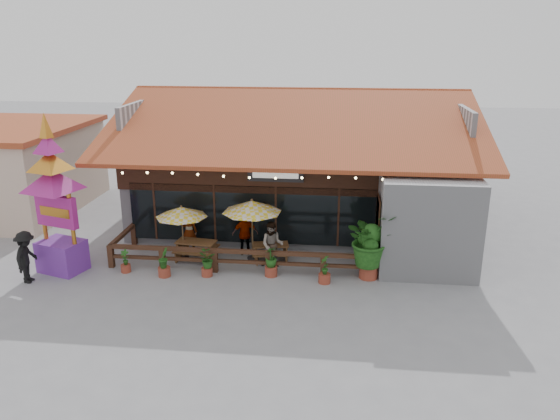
# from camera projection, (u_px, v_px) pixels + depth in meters

# --- Properties ---
(ground) EXTENTS (100.00, 100.00, 0.00)m
(ground) POSITION_uv_depth(u_px,v_px,m) (283.00, 269.00, 20.52)
(ground) COLOR gray
(ground) RESTS_ON ground
(restaurant_building) EXTENTS (15.50, 14.73, 6.09)m
(restaurant_building) POSITION_uv_depth(u_px,v_px,m) (303.00, 171.00, 26.07)
(restaurant_building) COLOR #BCBCC1
(restaurant_building) RESTS_ON ground
(patio_railing) EXTENTS (10.00, 2.60, 0.92)m
(patio_railing) POSITION_uv_depth(u_px,v_px,m) (223.00, 254.00, 20.31)
(patio_railing) COLOR #482919
(patio_railing) RESTS_ON ground
(umbrella_left) EXTENTS (2.27, 2.27, 2.16)m
(umbrella_left) POSITION_uv_depth(u_px,v_px,m) (181.00, 212.00, 21.06)
(umbrella_left) COLOR brown
(umbrella_left) RESTS_ON ground
(umbrella_right) EXTENTS (2.90, 2.90, 2.47)m
(umbrella_right) POSITION_uv_depth(u_px,v_px,m) (252.00, 207.00, 20.83)
(umbrella_right) COLOR brown
(umbrella_right) RESTS_ON ground
(picnic_table_left) EXTENTS (1.69, 1.51, 0.73)m
(picnic_table_left) POSITION_uv_depth(u_px,v_px,m) (196.00, 247.00, 21.35)
(picnic_table_left) COLOR brown
(picnic_table_left) RESTS_ON ground
(picnic_table_right) EXTENTS (1.56, 1.41, 0.66)m
(picnic_table_right) POSITION_uv_depth(u_px,v_px,m) (271.00, 249.00, 21.26)
(picnic_table_right) COLOR brown
(picnic_table_right) RESTS_ON ground
(thai_sign_tower) EXTENTS (2.92, 2.92, 6.32)m
(thai_sign_tower) POSITION_uv_depth(u_px,v_px,m) (53.00, 184.00, 19.41)
(thai_sign_tower) COLOR #6C2A9C
(thai_sign_tower) RESTS_ON ground
(tropical_plant) EXTENTS (2.38, 2.31, 2.51)m
(tropical_plant) POSITION_uv_depth(u_px,v_px,m) (370.00, 241.00, 19.37)
(tropical_plant) COLOR brown
(tropical_plant) RESTS_ON ground
(diner_a) EXTENTS (0.66, 0.44, 1.79)m
(diner_a) POSITION_uv_depth(u_px,v_px,m) (189.00, 231.00, 21.85)
(diner_a) COLOR #371D11
(diner_a) RESTS_ON ground
(diner_b) EXTENTS (0.89, 0.71, 1.77)m
(diner_b) POSITION_uv_depth(u_px,v_px,m) (272.00, 245.00, 20.50)
(diner_b) COLOR #371D11
(diner_b) RESTS_ON ground
(diner_c) EXTENTS (1.09, 0.63, 1.76)m
(diner_c) POSITION_uv_depth(u_px,v_px,m) (245.00, 234.00, 21.66)
(diner_c) COLOR #371D11
(diner_c) RESTS_ON ground
(pedestrian) EXTENTS (0.82, 1.29, 1.90)m
(pedestrian) POSITION_uv_depth(u_px,v_px,m) (26.00, 257.00, 19.21)
(pedestrian) COLOR black
(pedestrian) RESTS_ON ground
(planter_a) EXTENTS (0.36, 0.36, 0.89)m
(planter_a) POSITION_uv_depth(u_px,v_px,m) (125.00, 263.00, 20.18)
(planter_a) COLOR brown
(planter_a) RESTS_ON ground
(planter_b) EXTENTS (0.45, 0.45, 1.10)m
(planter_b) POSITION_uv_depth(u_px,v_px,m) (164.00, 264.00, 19.78)
(planter_b) COLOR brown
(planter_b) RESTS_ON ground
(planter_c) EXTENTS (0.67, 0.61, 0.98)m
(planter_c) POSITION_uv_depth(u_px,v_px,m) (207.00, 262.00, 19.79)
(planter_c) COLOR brown
(planter_c) RESTS_ON ground
(planter_d) EXTENTS (0.60, 0.60, 1.13)m
(planter_d) POSITION_uv_depth(u_px,v_px,m) (271.00, 262.00, 19.80)
(planter_d) COLOR brown
(planter_d) RESTS_ON ground
(planter_e) EXTENTS (0.43, 0.43, 1.05)m
(planter_e) POSITION_uv_depth(u_px,v_px,m) (325.00, 271.00, 19.27)
(planter_e) COLOR brown
(planter_e) RESTS_ON ground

